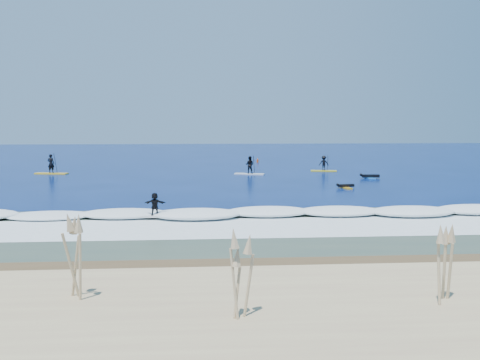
{
  "coord_description": "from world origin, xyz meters",
  "views": [
    {
      "loc": [
        -2.72,
        -38.89,
        5.31
      ],
      "look_at": [
        0.3,
        2.74,
        0.6
      ],
      "focal_mm": 40.0,
      "sensor_mm": 36.0,
      "label": 1
    }
  ],
  "objects": [
    {
      "name": "sup_paddler_center",
      "position": [
        1.98,
        12.81,
        0.77
      ],
      "size": [
        3.02,
        1.71,
        2.07
      ],
      "rotation": [
        0.0,
        0.0,
        -0.35
      ],
      "color": "white",
      "rests_on": "ground"
    },
    {
      "name": "sup_paddler_left",
      "position": [
        -17.48,
        14.66,
        0.71
      ],
      "size": [
        3.33,
        1.39,
        2.27
      ],
      "rotation": [
        0.0,
        0.0,
        -0.18
      ],
      "color": "yellow",
      "rests_on": "ground"
    },
    {
      "name": "whitewater",
      "position": [
        0.0,
        -13.0,
        0.0
      ],
      "size": [
        34.0,
        5.0,
        0.02
      ],
      "primitive_type": "cube",
      "color": "silver",
      "rests_on": "ground"
    },
    {
      "name": "sup_paddler_right",
      "position": [
        9.93,
        15.46,
        0.72
      ],
      "size": [
        2.72,
        1.19,
        1.86
      ],
      "rotation": [
        0.0,
        0.0,
        -0.21
      ],
      "color": "yellow",
      "rests_on": "ground"
    },
    {
      "name": "dune_grass",
      "position": [
        0.0,
        -27.0,
        1.85
      ],
      "size": [
        40.0,
        4.0,
        1.7
      ],
      "primitive_type": null,
      "color": "tan",
      "rests_on": "dune"
    },
    {
      "name": "prone_paddler_near",
      "position": [
        8.48,
        1.81,
        0.13
      ],
      "size": [
        1.46,
        1.88,
        0.38
      ],
      "rotation": [
        0.0,
        0.0,
        1.71
      ],
      "color": "orange",
      "rests_on": "ground"
    },
    {
      "name": "breaking_wave",
      "position": [
        0.0,
        -10.0,
        0.0
      ],
      "size": [
        40.0,
        6.0,
        0.3
      ],
      "primitive_type": "cube",
      "color": "white",
      "rests_on": "ground"
    },
    {
      "name": "marker_buoy",
      "position": [
        4.29,
        27.33,
        0.25
      ],
      "size": [
        0.24,
        0.24,
        0.58
      ],
      "rotation": [
        0.0,
        0.0,
        -0.07
      ],
      "color": "#D14712",
      "rests_on": "ground"
    },
    {
      "name": "shallow_water",
      "position": [
        0.0,
        -14.0,
        0.01
      ],
      "size": [
        90.0,
        13.0,
        0.01
      ],
      "primitive_type": "cube",
      "color": "#35483B",
      "rests_on": "ground"
    },
    {
      "name": "wet_sand_strip",
      "position": [
        0.0,
        -21.5,
        0.0
      ],
      "size": [
        90.0,
        5.0,
        0.08
      ],
      "primitive_type": "cube",
      "color": "#4E3C24",
      "rests_on": "ground"
    },
    {
      "name": "prone_paddler_far",
      "position": [
        12.56,
        8.48,
        0.16
      ],
      "size": [
        1.8,
        2.29,
        0.47
      ],
      "rotation": [
        0.0,
        0.0,
        1.52
      ],
      "color": "blue",
      "rests_on": "ground"
    },
    {
      "name": "wave_surfer",
      "position": [
        -5.21,
        -10.56,
        0.76
      ],
      "size": [
        1.85,
        0.64,
        1.32
      ],
      "rotation": [
        0.0,
        0.0,
        -0.08
      ],
      "color": "silver",
      "rests_on": "breaking_wave"
    },
    {
      "name": "dune",
      "position": [
        0.0,
        -27.0,
        0.0
      ],
      "size": [
        90.0,
        7.0,
        2.0
      ],
      "primitive_type": "cube",
      "color": "tan",
      "rests_on": "ground"
    },
    {
      "name": "ground",
      "position": [
        0.0,
        0.0,
        0.0
      ],
      "size": [
        160.0,
        160.0,
        0.0
      ],
      "primitive_type": "plane",
      "color": "#031547",
      "rests_on": "ground"
    }
  ]
}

